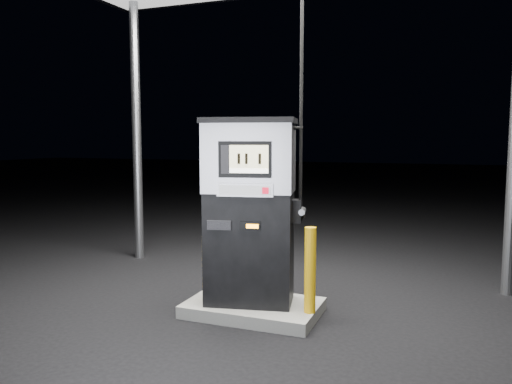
% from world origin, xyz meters
% --- Properties ---
extents(ground, '(80.00, 80.00, 0.00)m').
position_xyz_m(ground, '(0.00, 0.00, 0.00)').
color(ground, black).
rests_on(ground, ground).
extents(pump_island, '(1.60, 1.00, 0.15)m').
position_xyz_m(pump_island, '(0.00, 0.00, 0.07)').
color(pump_island, slate).
rests_on(pump_island, ground).
extents(fuel_dispenser, '(1.29, 0.88, 4.64)m').
position_xyz_m(fuel_dispenser, '(-0.04, -0.01, 1.30)').
color(fuel_dispenser, black).
rests_on(fuel_dispenser, pump_island).
extents(bollard_left, '(0.13, 0.13, 0.79)m').
position_xyz_m(bollard_left, '(-0.61, -0.06, 0.55)').
color(bollard_left, '#F2B00D').
rests_on(bollard_left, pump_island).
extents(bollard_right, '(0.14, 0.14, 0.99)m').
position_xyz_m(bollard_right, '(0.74, -0.10, 0.65)').
color(bollard_right, '#F2B00D').
rests_on(bollard_right, pump_island).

